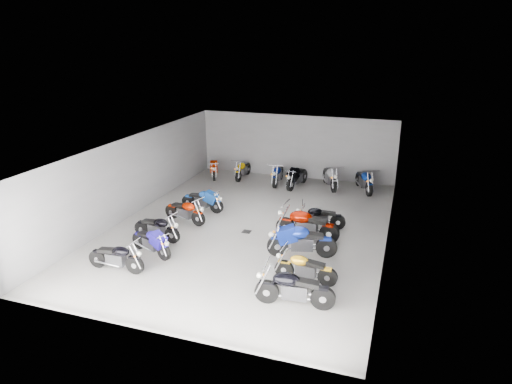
% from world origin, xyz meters
% --- Properties ---
extents(ground, '(14.00, 14.00, 0.00)m').
position_xyz_m(ground, '(0.00, 0.00, 0.00)').
color(ground, '#9F9C96').
rests_on(ground, ground).
extents(wall_back, '(10.00, 0.10, 3.20)m').
position_xyz_m(wall_back, '(0.00, 7.00, 1.60)').
color(wall_back, slate).
rests_on(wall_back, ground).
extents(wall_left, '(0.10, 14.00, 3.20)m').
position_xyz_m(wall_left, '(-5.00, 0.00, 1.60)').
color(wall_left, slate).
rests_on(wall_left, ground).
extents(wall_right, '(0.10, 14.00, 3.20)m').
position_xyz_m(wall_right, '(5.00, 0.00, 1.60)').
color(wall_right, slate).
rests_on(wall_right, ground).
extents(ceiling, '(10.00, 14.00, 0.04)m').
position_xyz_m(ceiling, '(0.00, 0.00, 3.22)').
color(ceiling, black).
rests_on(ceiling, wall_back).
extents(drain_grate, '(0.32, 0.32, 0.01)m').
position_xyz_m(drain_grate, '(0.00, -0.50, 0.01)').
color(drain_grate, black).
rests_on(drain_grate, ground).
extents(motorcycle_left_a, '(1.93, 0.37, 0.85)m').
position_xyz_m(motorcycle_left_a, '(-2.80, -4.58, 0.46)').
color(motorcycle_left_a, black).
rests_on(motorcycle_left_a, ground).
extents(motorcycle_left_b, '(1.82, 0.83, 0.84)m').
position_xyz_m(motorcycle_left_b, '(-2.37, -3.26, 0.46)').
color(motorcycle_left_b, black).
rests_on(motorcycle_left_b, ground).
extents(motorcycle_left_c, '(1.92, 0.45, 0.85)m').
position_xyz_m(motorcycle_left_c, '(-2.78, -2.17, 0.46)').
color(motorcycle_left_c, black).
rests_on(motorcycle_left_c, ground).
extents(motorcycle_left_d, '(1.93, 0.62, 0.86)m').
position_xyz_m(motorcycle_left_d, '(-2.57, -0.40, 0.47)').
color(motorcycle_left_d, black).
rests_on(motorcycle_left_d, ground).
extents(motorcycle_left_e, '(1.94, 0.43, 0.85)m').
position_xyz_m(motorcycle_left_e, '(-2.46, 0.97, 0.47)').
color(motorcycle_left_e, black).
rests_on(motorcycle_left_e, ground).
extents(motorcycle_right_a, '(2.19, 0.49, 0.96)m').
position_xyz_m(motorcycle_right_a, '(2.86, -4.75, 0.52)').
color(motorcycle_right_a, black).
rests_on(motorcycle_right_a, ground).
extents(motorcycle_right_b, '(1.91, 0.39, 0.84)m').
position_xyz_m(motorcycle_right_b, '(2.86, -3.41, 0.46)').
color(motorcycle_right_b, black).
rests_on(motorcycle_right_b, ground).
extents(motorcycle_right_c, '(2.27, 0.75, 1.02)m').
position_xyz_m(motorcycle_right_c, '(2.38, -1.83, 0.55)').
color(motorcycle_right_c, black).
rests_on(motorcycle_right_c, ground).
extents(motorcycle_right_d, '(2.33, 0.49, 1.02)m').
position_xyz_m(motorcycle_right_d, '(2.24, -0.43, 0.56)').
color(motorcycle_right_d, black).
rests_on(motorcycle_right_d, ground).
extents(motorcycle_right_e, '(1.88, 0.58, 0.84)m').
position_xyz_m(motorcycle_right_e, '(2.51, 0.66, 0.46)').
color(motorcycle_right_e, black).
rests_on(motorcycle_right_e, ground).
extents(motorcycle_back_a, '(0.93, 1.87, 0.88)m').
position_xyz_m(motorcycle_back_a, '(-3.97, 5.59, 0.48)').
color(motorcycle_back_a, black).
rests_on(motorcycle_back_a, ground).
extents(motorcycle_back_b, '(0.38, 1.99, 0.87)m').
position_xyz_m(motorcycle_back_b, '(-2.48, 5.85, 0.48)').
color(motorcycle_back_b, black).
rests_on(motorcycle_back_b, ground).
extents(motorcycle_back_c, '(0.45, 2.07, 0.91)m').
position_xyz_m(motorcycle_back_c, '(-0.53, 5.54, 0.50)').
color(motorcycle_back_c, black).
rests_on(motorcycle_back_c, ground).
extents(motorcycle_back_d, '(0.59, 2.16, 0.96)m').
position_xyz_m(motorcycle_back_d, '(0.49, 5.33, 0.52)').
color(motorcycle_back_d, black).
rests_on(motorcycle_back_d, ground).
extents(motorcycle_back_e, '(1.05, 2.11, 0.99)m').
position_xyz_m(motorcycle_back_e, '(2.02, 5.75, 0.54)').
color(motorcycle_back_e, black).
rests_on(motorcycle_back_e, ground).
extents(motorcycle_back_f, '(1.02, 2.07, 0.97)m').
position_xyz_m(motorcycle_back_f, '(3.63, 5.73, 0.53)').
color(motorcycle_back_f, black).
rests_on(motorcycle_back_f, ground).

